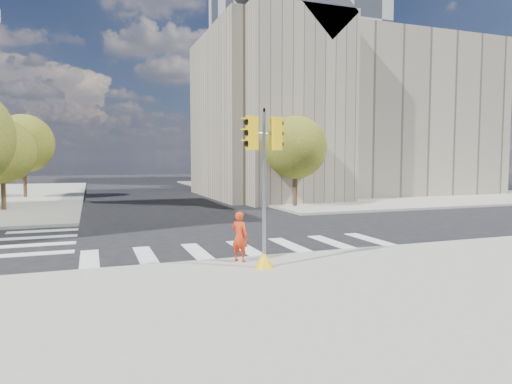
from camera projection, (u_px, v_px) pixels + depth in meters
The scene contains 14 objects.
ground at pixel (232, 239), 18.74m from camera, with size 160.00×160.00×0.00m, color black.
sidewalk_near at pixel (405, 334), 8.43m from camera, with size 30.00×14.00×0.15m, color gray.
sidewalk_far_right at pixel (337, 188), 49.92m from camera, with size 28.00×40.00×0.15m, color gray.
civic_building at pixel (334, 115), 41.45m from camera, with size 26.00×16.00×19.39m.
office_tower at pixel (294, 76), 64.51m from camera, with size 20.00×18.00×30.00m, color #9EA0A3.
tree_lw_mid at pixel (2, 151), 28.02m from camera, with size 4.00×4.00×5.77m.
tree_lw_far at pixel (24, 144), 37.33m from camera, with size 4.80×4.80×6.95m.
tree_re_near at pixel (295, 147), 30.37m from camera, with size 4.20×4.20×6.16m.
tree_re_mid at pixel (240, 147), 41.60m from camera, with size 4.60×4.60×6.66m.
tree_re_far at pixel (208, 154), 52.89m from camera, with size 4.00×4.00×5.88m.
lamp_near at pixel (279, 142), 34.26m from camera, with size 0.35×0.18×8.11m.
lamp_far at pixel (227, 146), 47.38m from camera, with size 0.35×0.18×8.11m.
traffic_signal at pixel (264, 201), 13.08m from camera, with size 1.08×0.56×4.58m.
photographer at pixel (240, 236), 13.98m from camera, with size 0.57×0.37×1.55m, color red.
Camera 1 is at (-5.39, -17.78, 3.30)m, focal length 32.00 mm.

